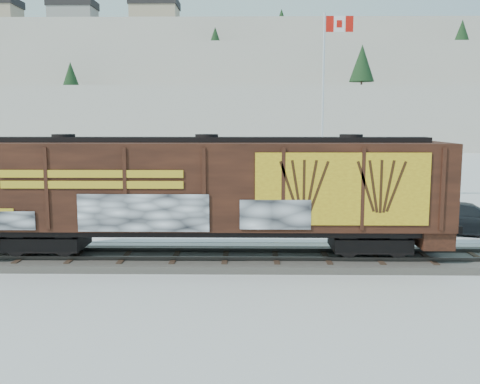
{
  "coord_description": "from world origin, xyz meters",
  "views": [
    {
      "loc": [
        -1.12,
        -20.87,
        5.64
      ],
      "look_at": [
        -1.47,
        3.0,
        2.47
      ],
      "focal_mm": 40.0,
      "sensor_mm": 36.0,
      "label": 1
    }
  ],
  "objects_px": {
    "hopper_railcar": "(207,189)",
    "car_dark": "(467,219)",
    "car_white": "(244,210)",
    "car_silver": "(90,217)",
    "flagpole": "(324,136)"
  },
  "relations": [
    {
      "from": "hopper_railcar",
      "to": "car_dark",
      "type": "height_order",
      "value": "hopper_railcar"
    },
    {
      "from": "hopper_railcar",
      "to": "car_white",
      "type": "height_order",
      "value": "hopper_railcar"
    },
    {
      "from": "car_white",
      "to": "car_dark",
      "type": "bearing_deg",
      "value": -111.49
    },
    {
      "from": "car_silver",
      "to": "car_white",
      "type": "height_order",
      "value": "car_silver"
    },
    {
      "from": "car_silver",
      "to": "car_dark",
      "type": "xyz_separation_m",
      "value": [
        18.98,
        -0.33,
        0.01
      ]
    },
    {
      "from": "hopper_railcar",
      "to": "car_white",
      "type": "relative_size",
      "value": 4.15
    },
    {
      "from": "car_silver",
      "to": "car_white",
      "type": "bearing_deg",
      "value": -55.1
    },
    {
      "from": "hopper_railcar",
      "to": "car_white",
      "type": "bearing_deg",
      "value": 80.3
    },
    {
      "from": "flagpole",
      "to": "car_white",
      "type": "bearing_deg",
      "value": -130.32
    },
    {
      "from": "flagpole",
      "to": "car_white",
      "type": "height_order",
      "value": "flagpole"
    },
    {
      "from": "car_white",
      "to": "car_dark",
      "type": "xyz_separation_m",
      "value": [
        11.13,
        -2.77,
        0.04
      ]
    },
    {
      "from": "hopper_railcar",
      "to": "flagpole",
      "type": "bearing_deg",
      "value": 65.39
    },
    {
      "from": "car_silver",
      "to": "car_white",
      "type": "xyz_separation_m",
      "value": [
        7.85,
        2.44,
        -0.03
      ]
    },
    {
      "from": "flagpole",
      "to": "car_white",
      "type": "relative_size",
      "value": 2.77
    },
    {
      "from": "flagpole",
      "to": "car_white",
      "type": "xyz_separation_m",
      "value": [
        -5.17,
        -6.09,
        -3.92
      ]
    }
  ]
}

